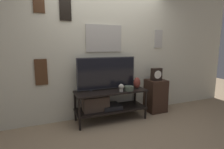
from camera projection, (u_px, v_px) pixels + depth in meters
The scene contains 9 objects.
ground_plane at pixel (117, 126), 3.18m from camera, with size 12.00×12.00×0.00m, color #997F60.
wall_back at pixel (105, 50), 3.48m from camera, with size 6.40×0.08×2.70m.
media_console at pixel (105, 102), 3.33m from camera, with size 1.37×0.49×0.59m.
television at pixel (107, 73), 3.37m from camera, with size 1.17×0.05×0.63m.
vase_wide_bowl at pixel (129, 88), 3.34m from camera, with size 0.18×0.18×0.09m.
vase_urn_stoneware at pixel (137, 83), 3.49m from camera, with size 0.14×0.12×0.22m.
decorative_bust at pixel (121, 87), 3.26m from camera, with size 0.10×0.10×0.15m.
side_table at pixel (156, 96), 3.83m from camera, with size 0.40×0.37×0.70m.
mantel_clock at pixel (156, 74), 3.71m from camera, with size 0.23×0.11×0.26m.
Camera 1 is at (-1.18, -2.74, 1.45)m, focal length 28.00 mm.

